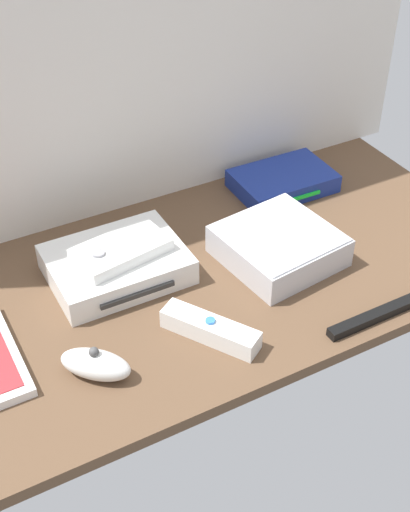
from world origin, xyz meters
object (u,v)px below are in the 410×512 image
object	(u,v)px
mini_computer	(279,245)
network_router	(283,181)
remote_nunchuk	(96,364)
remote_wand	(210,329)
remote_classic_pad	(121,250)
sensor_bar	(395,308)
game_console	(117,264)

from	to	relation	value
mini_computer	network_router	world-z (taller)	mini_computer
network_router	remote_nunchuk	bearing A→B (deg)	-149.54
remote_wand	remote_classic_pad	xyz separation A→B (cm)	(-5.57, 18.46, 3.90)
remote_classic_pad	sensor_bar	distance (cm)	42.43
remote_classic_pad	sensor_bar	xyz separation A→B (cm)	(32.46, -26.91, -4.71)
sensor_bar	network_router	bearing A→B (deg)	83.48
remote_wand	remote_classic_pad	bearing A→B (deg)	74.92
mini_computer	remote_nunchuk	size ratio (longest dim) A/B	1.85
game_console	remote_nunchuk	size ratio (longest dim) A/B	2.07
remote_wand	sensor_bar	world-z (taller)	remote_wand
game_console	network_router	size ratio (longest dim) A/B	1.16
sensor_bar	remote_classic_pad	bearing A→B (deg)	139.95
network_router	sensor_bar	xyz separation A→B (cm)	(-3.90, -36.29, -1.00)
game_console	remote_classic_pad	size ratio (longest dim) A/B	1.36
remote_wand	network_router	bearing A→B (deg)	10.24
game_console	remote_nunchuk	bearing A→B (deg)	-120.35
remote_nunchuk	sensor_bar	size ratio (longest dim) A/B	0.43
mini_computer	network_router	distance (cm)	21.08
game_console	sensor_bar	distance (cm)	43.18
mini_computer	remote_classic_pad	bearing A→B (deg)	162.16
game_console	mini_computer	bearing A→B (deg)	-18.52
game_console	remote_wand	distance (cm)	20.19
remote_nunchuk	sensor_bar	world-z (taller)	remote_nunchuk
network_router	remote_nunchuk	distance (cm)	54.83
network_router	remote_nunchuk	world-z (taller)	remote_nunchuk
network_router	remote_classic_pad	world-z (taller)	remote_classic_pad
network_router	remote_classic_pad	distance (cm)	37.74
remote_classic_pad	mini_computer	bearing A→B (deg)	-27.31
remote_wand	sensor_bar	bearing A→B (deg)	-49.32
mini_computer	sensor_bar	bearing A→B (deg)	-66.46
remote_nunchuk	sensor_bar	bearing A→B (deg)	-57.76
network_router	remote_nunchuk	xyz separation A→B (cm)	(-47.83, -26.79, 0.34)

